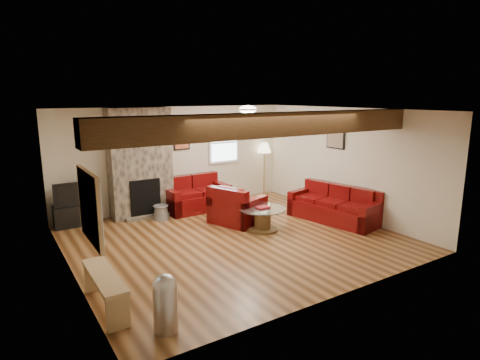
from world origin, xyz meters
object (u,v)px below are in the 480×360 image
at_px(television, 75,193).
at_px(floor_lamp, 264,151).
at_px(tv_cabinet, 77,215).
at_px(sofa_three, 334,204).
at_px(loveseat, 196,193).
at_px(armchair_red, 237,204).
at_px(coffee_table, 262,219).

height_order(television, floor_lamp, floor_lamp).
height_order(tv_cabinet, floor_lamp, floor_lamp).
bearing_deg(floor_lamp, tv_cabinet, -179.77).
relative_size(sofa_three, loveseat, 1.29).
xyz_separation_m(sofa_three, tv_cabinet, (-4.93, 2.75, -0.16)).
relative_size(loveseat, tv_cabinet, 1.67).
distance_m(armchair_red, floor_lamp, 2.74).
xyz_separation_m(sofa_three, television, (-4.93, 2.75, 0.33)).
bearing_deg(tv_cabinet, armchair_red, -29.14).
bearing_deg(television, floor_lamp, 0.23).
bearing_deg(sofa_three, floor_lamp, 167.35).
bearing_deg(coffee_table, loveseat, 102.85).
relative_size(coffee_table, television, 1.10).
relative_size(coffee_table, tv_cabinet, 1.05).
xyz_separation_m(sofa_three, floor_lamp, (0.08, 2.77, 0.87)).
distance_m(loveseat, armchair_red, 1.43).
bearing_deg(coffee_table, television, 142.96).
height_order(sofa_three, loveseat, loveseat).
bearing_deg(tv_cabinet, sofa_three, -29.15).
distance_m(sofa_three, armchair_red, 2.17).
height_order(sofa_three, television, television).
bearing_deg(coffee_table, sofa_three, -10.85).
distance_m(loveseat, tv_cabinet, 2.74).
relative_size(loveseat, armchair_red, 1.51).
height_order(coffee_table, floor_lamp, floor_lamp).
distance_m(coffee_table, tv_cabinet, 4.02).
bearing_deg(floor_lamp, armchair_red, -138.92).
height_order(armchair_red, coffee_table, armchair_red).
height_order(sofa_three, coffee_table, sofa_three).
xyz_separation_m(loveseat, television, (-2.72, 0.30, 0.31)).
bearing_deg(sofa_three, tv_cabinet, -130.23).
distance_m(sofa_three, television, 5.65).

